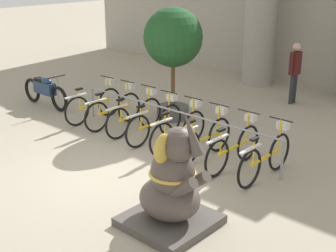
{
  "coord_description": "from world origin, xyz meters",
  "views": [
    {
      "loc": [
        6.09,
        -5.08,
        3.77
      ],
      "look_at": [
        0.89,
        0.63,
        1.0
      ],
      "focal_mm": 50.0,
      "sensor_mm": 36.0,
      "label": 1
    }
  ],
  "objects_px": {
    "motorcycle": "(45,90)",
    "bicycle_2": "(135,115)",
    "bicycle_4": "(179,130)",
    "potted_tree": "(173,43)",
    "bicycle_6": "(234,147)",
    "bicycle_3": "(156,123)",
    "bicycle_0": "(95,104)",
    "bicycle_1": "(114,109)",
    "bicycle_7": "(266,157)",
    "elephant_statue": "(172,187)",
    "bicycle_5": "(205,138)",
    "person_pedestrian": "(295,68)"
  },
  "relations": [
    {
      "from": "bicycle_1",
      "to": "elephant_statue",
      "type": "bearing_deg",
      "value": -30.99
    },
    {
      "from": "bicycle_5",
      "to": "bicycle_7",
      "type": "relative_size",
      "value": 1.0
    },
    {
      "from": "bicycle_1",
      "to": "potted_tree",
      "type": "relative_size",
      "value": 0.64
    },
    {
      "from": "bicycle_2",
      "to": "bicycle_7",
      "type": "height_order",
      "value": "same"
    },
    {
      "from": "motorcycle",
      "to": "bicycle_3",
      "type": "bearing_deg",
      "value": 2.44
    },
    {
      "from": "bicycle_0",
      "to": "bicycle_1",
      "type": "bearing_deg",
      "value": 2.85
    },
    {
      "from": "bicycle_5",
      "to": "potted_tree",
      "type": "xyz_separation_m",
      "value": [
        -2.13,
        1.43,
        1.47
      ]
    },
    {
      "from": "elephant_statue",
      "to": "potted_tree",
      "type": "distance_m",
      "value": 5.18
    },
    {
      "from": "bicycle_2",
      "to": "potted_tree",
      "type": "bearing_deg",
      "value": 92.95
    },
    {
      "from": "bicycle_3",
      "to": "elephant_statue",
      "type": "bearing_deg",
      "value": -42.27
    },
    {
      "from": "bicycle_6",
      "to": "potted_tree",
      "type": "relative_size",
      "value": 0.64
    },
    {
      "from": "bicycle_0",
      "to": "person_pedestrian",
      "type": "relative_size",
      "value": 1.04
    },
    {
      "from": "bicycle_2",
      "to": "motorcycle",
      "type": "bearing_deg",
      "value": -176.08
    },
    {
      "from": "motorcycle",
      "to": "bicycle_7",
      "type": "bearing_deg",
      "value": 1.43
    },
    {
      "from": "bicycle_3",
      "to": "bicycle_6",
      "type": "relative_size",
      "value": 1.0
    },
    {
      "from": "bicycle_4",
      "to": "bicycle_7",
      "type": "distance_m",
      "value": 2.06
    },
    {
      "from": "bicycle_1",
      "to": "motorcycle",
      "type": "relative_size",
      "value": 0.9
    },
    {
      "from": "bicycle_4",
      "to": "potted_tree",
      "type": "bearing_deg",
      "value": 135.56
    },
    {
      "from": "bicycle_1",
      "to": "bicycle_3",
      "type": "relative_size",
      "value": 1.0
    },
    {
      "from": "bicycle_0",
      "to": "bicycle_7",
      "type": "distance_m",
      "value": 4.81
    },
    {
      "from": "bicycle_0",
      "to": "bicycle_3",
      "type": "relative_size",
      "value": 1.0
    },
    {
      "from": "bicycle_5",
      "to": "bicycle_7",
      "type": "height_order",
      "value": "same"
    },
    {
      "from": "bicycle_3",
      "to": "bicycle_0",
      "type": "bearing_deg",
      "value": -179.86
    },
    {
      "from": "bicycle_6",
      "to": "bicycle_7",
      "type": "xyz_separation_m",
      "value": [
        0.69,
        0.01,
        0.0
      ]
    },
    {
      "from": "bicycle_4",
      "to": "bicycle_6",
      "type": "relative_size",
      "value": 1.0
    },
    {
      "from": "motorcycle",
      "to": "bicycle_2",
      "type": "bearing_deg",
      "value": 3.92
    },
    {
      "from": "bicycle_3",
      "to": "motorcycle",
      "type": "bearing_deg",
      "value": -177.56
    },
    {
      "from": "bicycle_5",
      "to": "bicycle_7",
      "type": "bearing_deg",
      "value": 0.85
    },
    {
      "from": "person_pedestrian",
      "to": "bicycle_6",
      "type": "bearing_deg",
      "value": -75.04
    },
    {
      "from": "bicycle_4",
      "to": "potted_tree",
      "type": "relative_size",
      "value": 0.64
    },
    {
      "from": "bicycle_0",
      "to": "motorcycle",
      "type": "relative_size",
      "value": 0.9
    },
    {
      "from": "bicycle_0",
      "to": "bicycle_5",
      "type": "height_order",
      "value": "same"
    },
    {
      "from": "bicycle_6",
      "to": "motorcycle",
      "type": "distance_m",
      "value": 6.0
    },
    {
      "from": "motorcycle",
      "to": "potted_tree",
      "type": "relative_size",
      "value": 0.71
    },
    {
      "from": "motorcycle",
      "to": "potted_tree",
      "type": "xyz_separation_m",
      "value": [
        3.18,
        1.58,
        1.44
      ]
    },
    {
      "from": "bicycle_2",
      "to": "bicycle_5",
      "type": "xyz_separation_m",
      "value": [
        2.06,
        -0.08,
        0.0
      ]
    },
    {
      "from": "bicycle_2",
      "to": "person_pedestrian",
      "type": "distance_m",
      "value": 4.8
    },
    {
      "from": "bicycle_5",
      "to": "bicycle_7",
      "type": "distance_m",
      "value": 1.38
    },
    {
      "from": "bicycle_0",
      "to": "bicycle_3",
      "type": "height_order",
      "value": "same"
    },
    {
      "from": "bicycle_1",
      "to": "bicycle_4",
      "type": "distance_m",
      "value": 2.06
    },
    {
      "from": "bicycle_4",
      "to": "bicycle_7",
      "type": "relative_size",
      "value": 1.0
    },
    {
      "from": "bicycle_2",
      "to": "motorcycle",
      "type": "relative_size",
      "value": 0.9
    },
    {
      "from": "bicycle_2",
      "to": "motorcycle",
      "type": "height_order",
      "value": "bicycle_2"
    },
    {
      "from": "bicycle_2",
      "to": "bicycle_5",
      "type": "relative_size",
      "value": 1.0
    },
    {
      "from": "bicycle_0",
      "to": "bicycle_3",
      "type": "xyz_separation_m",
      "value": [
        2.06,
        0.01,
        0.0
      ]
    },
    {
      "from": "bicycle_1",
      "to": "bicycle_7",
      "type": "distance_m",
      "value": 4.12
    },
    {
      "from": "bicycle_2",
      "to": "bicycle_3",
      "type": "xyz_separation_m",
      "value": [
        0.69,
        -0.05,
        0.0
      ]
    },
    {
      "from": "bicycle_1",
      "to": "bicycle_2",
      "type": "height_order",
      "value": "same"
    },
    {
      "from": "bicycle_4",
      "to": "person_pedestrian",
      "type": "distance_m",
      "value": 4.61
    },
    {
      "from": "bicycle_2",
      "to": "bicycle_3",
      "type": "height_order",
      "value": "same"
    }
  ]
}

